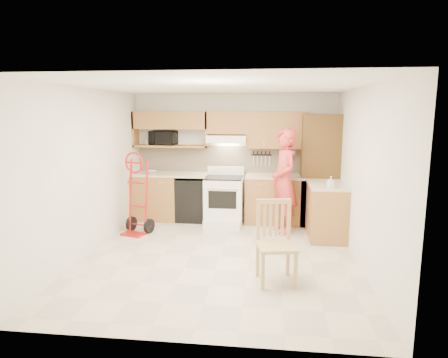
% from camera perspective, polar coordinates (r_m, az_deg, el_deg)
% --- Properties ---
extents(floor, '(4.00, 4.50, 0.02)m').
position_cam_1_polar(floor, '(6.02, -0.56, -11.30)').
color(floor, beige).
rests_on(floor, ground).
extents(ceiling, '(4.00, 4.50, 0.02)m').
position_cam_1_polar(ceiling, '(5.62, -0.61, 13.41)').
color(ceiling, white).
rests_on(ceiling, ground).
extents(wall_back, '(4.00, 0.02, 2.50)m').
position_cam_1_polar(wall_back, '(7.91, 1.48, 3.25)').
color(wall_back, silver).
rests_on(wall_back, ground).
extents(wall_front, '(4.00, 0.02, 2.50)m').
position_cam_1_polar(wall_front, '(3.50, -5.28, -5.29)').
color(wall_front, silver).
rests_on(wall_front, ground).
extents(wall_left, '(0.02, 4.50, 2.50)m').
position_cam_1_polar(wall_left, '(6.26, -19.16, 0.94)').
color(wall_left, silver).
rests_on(wall_left, ground).
extents(wall_right, '(0.02, 4.50, 2.50)m').
position_cam_1_polar(wall_right, '(5.79, 19.57, 0.22)').
color(wall_right, silver).
rests_on(wall_right, ground).
extents(backsplash, '(3.92, 0.03, 0.55)m').
position_cam_1_polar(backsplash, '(7.89, 1.47, 2.86)').
color(backsplash, '#CAB195').
rests_on(backsplash, wall_back).
extents(lower_cab_left, '(0.90, 0.60, 0.90)m').
position_cam_1_polar(lower_cab_left, '(8.03, -9.84, -2.58)').
color(lower_cab_left, brown).
rests_on(lower_cab_left, ground).
extents(dishwasher, '(0.60, 0.60, 0.85)m').
position_cam_1_polar(dishwasher, '(7.86, -4.57, -2.93)').
color(dishwasher, black).
rests_on(dishwasher, ground).
extents(lower_cab_right, '(1.14, 0.60, 0.90)m').
position_cam_1_polar(lower_cab_right, '(7.71, 7.41, -3.05)').
color(lower_cab_right, brown).
rests_on(lower_cab_right, ground).
extents(countertop_left, '(1.50, 0.63, 0.04)m').
position_cam_1_polar(countertop_left, '(7.87, -7.84, 0.69)').
color(countertop_left, beige).
rests_on(countertop_left, lower_cab_left).
extents(countertop_right, '(1.14, 0.63, 0.04)m').
position_cam_1_polar(countertop_right, '(7.62, 7.49, 0.40)').
color(countertop_right, beige).
rests_on(countertop_right, lower_cab_right).
extents(cab_return_right, '(0.60, 1.00, 0.90)m').
position_cam_1_polar(cab_return_right, '(7.00, 14.64, -4.62)').
color(cab_return_right, brown).
rests_on(cab_return_right, ground).
extents(countertop_return, '(0.63, 1.00, 0.04)m').
position_cam_1_polar(countertop_return, '(6.90, 14.81, -0.83)').
color(countertop_return, beige).
rests_on(countertop_return, cab_return_right).
extents(pantry_tall, '(0.70, 0.60, 2.10)m').
position_cam_1_polar(pantry_tall, '(7.66, 13.66, 1.24)').
color(pantry_tall, '#513614').
rests_on(pantry_tall, ground).
extents(upper_cab_left, '(1.50, 0.33, 0.34)m').
position_cam_1_polar(upper_cab_left, '(7.90, -7.78, 8.46)').
color(upper_cab_left, brown).
rests_on(upper_cab_left, wall_back).
extents(upper_shelf_mw, '(1.50, 0.33, 0.04)m').
position_cam_1_polar(upper_shelf_mw, '(7.93, -7.69, 4.77)').
color(upper_shelf_mw, brown).
rests_on(upper_shelf_mw, wall_back).
extents(upper_cab_center, '(0.76, 0.33, 0.44)m').
position_cam_1_polar(upper_cab_center, '(7.70, 0.49, 8.22)').
color(upper_cab_center, brown).
rests_on(upper_cab_center, wall_back).
extents(upper_cab_right, '(1.14, 0.33, 0.70)m').
position_cam_1_polar(upper_cab_right, '(7.66, 7.62, 7.07)').
color(upper_cab_right, brown).
rests_on(upper_cab_right, wall_back).
extents(range_hood, '(0.76, 0.46, 0.14)m').
position_cam_1_polar(range_hood, '(7.65, 0.43, 5.88)').
color(range_hood, white).
rests_on(range_hood, wall_back).
extents(knife_strip, '(0.40, 0.05, 0.29)m').
position_cam_1_polar(knife_strip, '(7.83, 5.47, 3.06)').
color(knife_strip, black).
rests_on(knife_strip, backsplash).
extents(microwave, '(0.55, 0.40, 0.28)m').
position_cam_1_polar(microwave, '(7.96, -8.82, 5.93)').
color(microwave, black).
rests_on(microwave, upper_shelf_mw).
extents(range, '(0.73, 0.96, 1.07)m').
position_cam_1_polar(range, '(7.55, -0.02, -2.56)').
color(range, white).
rests_on(range, ground).
extents(person, '(0.65, 0.79, 1.86)m').
position_cam_1_polar(person, '(7.03, 8.75, -0.34)').
color(person, '#C63636').
rests_on(person, ground).
extents(hand_truck, '(0.64, 0.61, 1.32)m').
position_cam_1_polar(hand_truck, '(7.09, -12.75, -2.62)').
color(hand_truck, '#B51715').
rests_on(hand_truck, ground).
extents(dining_chair, '(0.56, 0.59, 1.04)m').
position_cam_1_polar(dining_chair, '(5.04, 7.63, -9.22)').
color(dining_chair, tan).
rests_on(dining_chair, ground).
extents(soap_bottle, '(0.11, 0.11, 0.18)m').
position_cam_1_polar(soap_bottle, '(6.56, 15.25, -0.41)').
color(soap_bottle, white).
rests_on(soap_bottle, countertop_return).
extents(bowl, '(0.25, 0.25, 0.05)m').
position_cam_1_polar(bowl, '(7.96, -10.44, 1.05)').
color(bowl, white).
rests_on(bowl, countertop_left).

